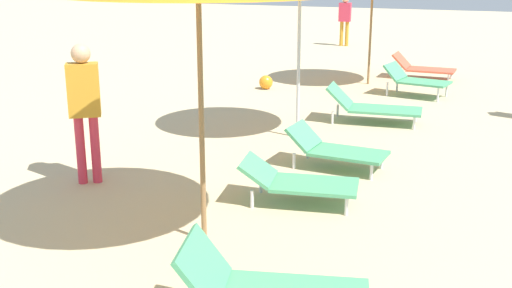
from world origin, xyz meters
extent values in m
cylinder|color=olive|center=(-0.02, 8.87, 1.14)|extent=(0.05, 0.05, 2.29)
cube|color=#4CA572|center=(0.70, 10.14, 0.22)|extent=(1.01, 0.73, 0.04)
cube|color=#4CA572|center=(0.08, 10.04, 0.35)|extent=(0.44, 0.64, 0.26)
cylinder|color=silver|center=(1.02, 10.44, 0.10)|extent=(0.04, 0.04, 0.20)
cylinder|color=silver|center=(1.10, 9.96, 0.10)|extent=(0.04, 0.04, 0.20)
cylinder|color=silver|center=(0.02, 10.27, 0.10)|extent=(0.04, 0.04, 0.20)
cylinder|color=silver|center=(0.10, 9.79, 0.10)|extent=(0.04, 0.04, 0.20)
cube|color=#4CA572|center=(0.63, 7.53, 0.48)|extent=(0.44, 0.70, 0.38)
cylinder|color=silver|center=(-0.31, 12.69, 1.15)|extent=(0.05, 0.05, 2.30)
cube|color=#4CA572|center=(0.77, 14.00, 0.23)|extent=(1.21, 0.74, 0.04)
cube|color=#4CA572|center=(0.02, 13.93, 0.42)|extent=(0.44, 0.67, 0.37)
cylinder|color=silver|center=(1.22, 14.32, 0.10)|extent=(0.04, 0.04, 0.21)
cylinder|color=silver|center=(1.27, 13.78, 0.10)|extent=(0.04, 0.04, 0.21)
cylinder|color=silver|center=(-0.07, 14.20, 0.10)|extent=(0.04, 0.04, 0.21)
cylinder|color=silver|center=(-0.02, 13.66, 0.10)|extent=(0.04, 0.04, 0.21)
cube|color=#4CA572|center=(0.77, 11.43, 0.22)|extent=(0.98, 0.65, 0.04)
cube|color=#4CA572|center=(0.16, 11.47, 0.38)|extent=(0.36, 0.60, 0.30)
cylinder|color=silver|center=(1.16, 11.64, 0.10)|extent=(0.04, 0.04, 0.20)
cylinder|color=silver|center=(1.12, 11.16, 0.10)|extent=(0.04, 0.04, 0.20)
cylinder|color=silver|center=(0.14, 11.71, 0.10)|extent=(0.04, 0.04, 0.20)
cylinder|color=silver|center=(0.11, 11.24, 0.10)|extent=(0.04, 0.04, 0.20)
cylinder|color=olive|center=(-0.19, 17.33, 0.99)|extent=(0.05, 0.05, 1.98)
cube|color=#D8593F|center=(1.01, 18.40, 0.21)|extent=(1.05, 0.70, 0.04)
cube|color=#D8593F|center=(0.34, 18.43, 0.39)|extent=(0.36, 0.68, 0.34)
cylinder|color=silver|center=(1.44, 18.67, 0.10)|extent=(0.04, 0.04, 0.19)
cylinder|color=silver|center=(1.42, 18.11, 0.10)|extent=(0.04, 0.04, 0.19)
cylinder|color=silver|center=(0.29, 18.71, 0.10)|extent=(0.04, 0.04, 0.19)
cylinder|color=silver|center=(0.28, 18.14, 0.10)|extent=(0.04, 0.04, 0.19)
cube|color=#4CA572|center=(1.10, 16.35, 0.29)|extent=(1.04, 0.82, 0.04)
cube|color=#4CA572|center=(0.52, 16.46, 0.46)|extent=(0.42, 0.70, 0.32)
cylinder|color=silver|center=(1.51, 16.55, 0.14)|extent=(0.04, 0.04, 0.27)
cylinder|color=silver|center=(1.41, 16.01, 0.14)|extent=(0.04, 0.04, 0.27)
cylinder|color=silver|center=(0.53, 16.74, 0.14)|extent=(0.04, 0.04, 0.27)
cylinder|color=silver|center=(0.42, 16.20, 0.14)|extent=(0.04, 0.04, 0.27)
cylinder|color=#D8334C|center=(-1.94, 9.89, 0.41)|extent=(0.11, 0.11, 0.82)
cylinder|color=#D8334C|center=(-2.08, 9.80, 0.41)|extent=(0.11, 0.11, 0.82)
cube|color=orange|center=(-2.01, 9.85, 1.13)|extent=(0.42, 0.38, 0.62)
sphere|color=#D8A87F|center=(-2.01, 9.85, 1.55)|extent=(0.22, 0.22, 0.22)
cylinder|color=orange|center=(-2.11, 23.39, 0.38)|extent=(0.11, 0.11, 0.76)
cylinder|color=orange|center=(-2.28, 23.38, 0.38)|extent=(0.11, 0.11, 0.76)
cube|color=#D8334C|center=(-2.19, 23.38, 1.04)|extent=(0.37, 0.24, 0.57)
sphere|color=orange|center=(-2.05, 16.00, 0.14)|extent=(0.29, 0.29, 0.29)
camera|label=1|loc=(2.44, 3.91, 2.56)|focal=44.28mm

